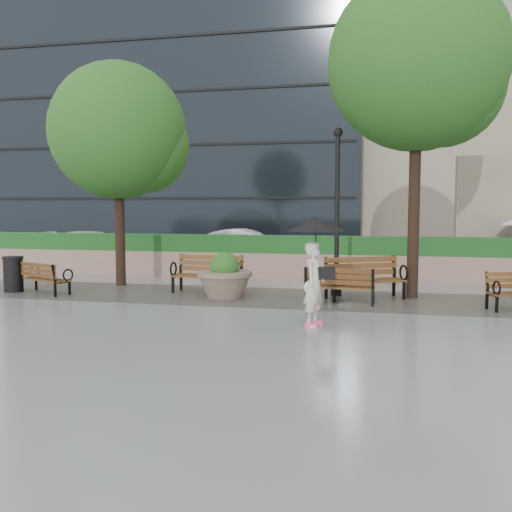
% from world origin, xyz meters
% --- Properties ---
extents(ground, '(100.00, 100.00, 0.00)m').
position_xyz_m(ground, '(0.00, 0.00, 0.00)').
color(ground, gray).
rests_on(ground, ground).
extents(cobble_strip, '(28.00, 3.20, 0.01)m').
position_xyz_m(cobble_strip, '(0.00, 3.00, 0.01)').
color(cobble_strip, '#383330').
rests_on(cobble_strip, ground).
extents(hedge_wall, '(24.00, 0.80, 1.35)m').
position_xyz_m(hedge_wall, '(0.00, 7.00, 0.66)').
color(hedge_wall, '#A87C6C').
rests_on(hedge_wall, ground).
extents(asphalt_street, '(40.00, 7.00, 0.00)m').
position_xyz_m(asphalt_street, '(0.00, 11.00, 0.00)').
color(asphalt_street, black).
rests_on(asphalt_street, ground).
extents(bldg_glass, '(20.00, 10.00, 25.00)m').
position_xyz_m(bldg_glass, '(-9.00, 22.00, 12.50)').
color(bldg_glass, black).
rests_on(bldg_glass, ground).
extents(bench_0, '(1.63, 1.15, 0.82)m').
position_xyz_m(bench_0, '(-6.56, 2.32, 0.24)').
color(bench_0, brown).
rests_on(bench_0, ground).
extents(bench_1, '(1.89, 0.88, 0.98)m').
position_xyz_m(bench_1, '(-2.45, 3.38, 0.29)').
color(bench_1, brown).
rests_on(bench_1, ground).
extents(bench_2, '(1.63, 0.68, 0.87)m').
position_xyz_m(bench_2, '(1.08, 2.41, 0.26)').
color(bench_2, brown).
rests_on(bench_2, ground).
extents(bench_3, '(2.04, 1.53, 1.03)m').
position_xyz_m(bench_3, '(1.64, 3.20, 0.31)').
color(bench_3, brown).
rests_on(bench_3, ground).
extents(planter_left, '(1.37, 1.37, 1.15)m').
position_xyz_m(planter_left, '(-1.78, 2.68, 0.45)').
color(planter_left, '#7F6B56').
rests_on(planter_left, ground).
extents(trash_bin, '(0.54, 0.54, 0.90)m').
position_xyz_m(trash_bin, '(-7.58, 2.45, 0.45)').
color(trash_bin, black).
rests_on(trash_bin, ground).
extents(lamppost, '(0.28, 0.28, 4.24)m').
position_xyz_m(lamppost, '(0.91, 3.66, 1.88)').
color(lamppost, black).
rests_on(lamppost, ground).
extents(tree_0, '(3.86, 3.84, 6.32)m').
position_xyz_m(tree_0, '(-5.16, 4.27, 4.29)').
color(tree_0, black).
rests_on(tree_0, ground).
extents(tree_1, '(4.33, 4.33, 7.94)m').
position_xyz_m(tree_1, '(2.94, 3.77, 5.63)').
color(tree_1, black).
rests_on(tree_1, ground).
extents(car_left, '(4.66, 2.33, 1.30)m').
position_xyz_m(car_left, '(-9.11, 9.73, 0.65)').
color(car_left, silver).
rests_on(car_left, ground).
extents(car_right, '(4.35, 1.70, 1.41)m').
position_xyz_m(car_right, '(-3.05, 10.25, 0.71)').
color(car_right, silver).
rests_on(car_right, ground).
extents(pedestrian, '(1.12, 1.12, 2.05)m').
position_xyz_m(pedestrian, '(0.80, -0.14, 1.25)').
color(pedestrian, '#ECE0C6').
rests_on(pedestrian, ground).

